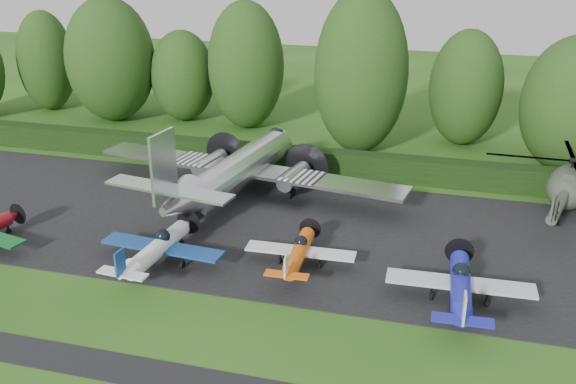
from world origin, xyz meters
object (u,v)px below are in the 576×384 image
(light_plane_white, at_px, (158,248))
(light_plane_orange, at_px, (299,252))
(transport_plane, at_px, (238,170))
(light_plane_blue, at_px, (461,285))
(helicopter, at_px, (570,183))

(light_plane_white, distance_m, light_plane_orange, 8.34)
(transport_plane, bearing_deg, light_plane_white, -105.11)
(transport_plane, height_order, light_plane_white, transport_plane)
(light_plane_white, xyz_separation_m, light_plane_blue, (17.34, 0.23, 0.03))
(light_plane_white, relative_size, helicopter, 0.59)
(transport_plane, height_order, light_plane_orange, transport_plane)
(light_plane_white, height_order, light_plane_orange, light_plane_white)
(light_plane_blue, height_order, helicopter, helicopter)
(light_plane_blue, xyz_separation_m, helicopter, (7.15, 14.90, 0.77))
(light_plane_orange, xyz_separation_m, light_plane_blue, (9.25, -1.76, 0.20))
(light_plane_blue, relative_size, helicopter, 0.60)
(helicopter, bearing_deg, light_plane_blue, -131.36)
(transport_plane, xyz_separation_m, helicopter, (23.33, 4.08, -0.19))
(light_plane_orange, relative_size, light_plane_blue, 0.84)
(light_plane_orange, xyz_separation_m, helicopter, (16.40, 13.14, 0.98))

